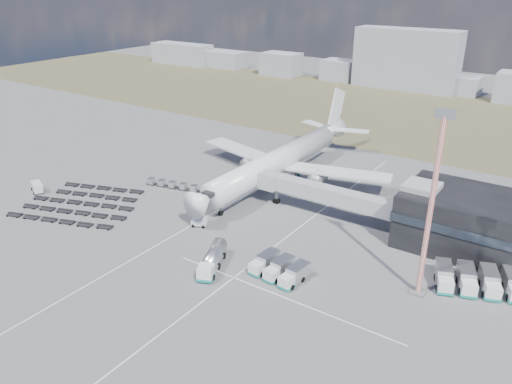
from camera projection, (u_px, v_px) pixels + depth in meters
The scene contains 16 objects.
ground at pixel (192, 232), 95.64m from camera, with size 420.00×420.00×0.00m, color #565659.
grass_strip at pixel (395, 113), 178.80m from camera, with size 420.00×90.00×0.01m, color #4A402C.
lane_markings at pixel (242, 240), 92.84m from camera, with size 47.12×110.00×0.01m.
terminal at pixel (489, 225), 86.88m from camera, with size 30.40×16.40×11.00m.
jet_bridge at pixel (317, 192), 100.81m from camera, with size 30.30×3.80×7.05m.
airliner at pixel (281, 159), 118.01m from camera, with size 51.59×64.53×17.62m.
skyline at pixel (490, 75), 194.80m from camera, with size 296.40×19.87×25.14m.
fuel_tanker at pixel (212, 259), 83.41m from camera, with size 6.28×10.26×3.26m.
pushback_tug at pixel (200, 223), 97.75m from camera, with size 2.96×1.66×1.37m, color silver.
utility_van at pixel (37, 187), 113.03m from camera, with size 4.20×1.90×2.25m, color silver.
catering_truck at pixel (289, 174), 119.49m from camera, with size 3.31×6.95×3.10m.
service_trucks_near at pixel (279, 268), 81.31m from camera, with size 8.77×6.94×2.51m.
service_trucks_far at pixel (478, 280), 77.86m from camera, with size 14.25×11.00×2.80m.
uld_row at pixel (178, 186), 114.60m from camera, with size 16.49×4.97×1.51m.
baggage_dollies at pixel (81, 204), 106.82m from camera, with size 27.80×25.46×0.75m.
floodlight_mast at pixel (431, 208), 71.59m from camera, with size 2.74×2.25×29.10m.
Camera 1 is at (58.01, -62.79, 45.28)m, focal length 35.00 mm.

